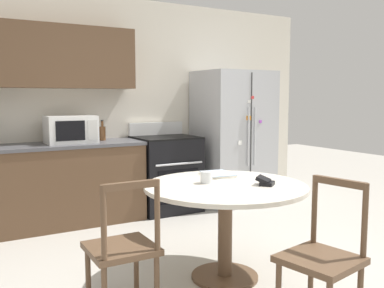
% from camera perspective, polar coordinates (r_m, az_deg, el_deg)
% --- Properties ---
extents(ground_plane, '(14.00, 14.00, 0.00)m').
position_cam_1_polar(ground_plane, '(3.45, 9.38, -17.86)').
color(ground_plane, '#B2ADA3').
extents(back_wall, '(5.20, 0.44, 2.60)m').
position_cam_1_polar(back_wall, '(5.30, -11.14, 6.61)').
color(back_wall, silver).
rests_on(back_wall, ground_plane).
extents(kitchen_counter, '(2.15, 0.64, 0.90)m').
position_cam_1_polar(kitchen_counter, '(4.89, -19.10, -5.30)').
color(kitchen_counter, brown).
rests_on(kitchen_counter, ground_plane).
extents(refrigerator, '(0.91, 0.79, 1.74)m').
position_cam_1_polar(refrigerator, '(5.69, 5.49, 0.87)').
color(refrigerator, '#B2B5BA').
rests_on(refrigerator, ground_plane).
extents(oven_range, '(0.74, 0.68, 1.08)m').
position_cam_1_polar(oven_range, '(5.31, -3.47, -3.86)').
color(oven_range, black).
rests_on(oven_range, ground_plane).
extents(microwave, '(0.53, 0.37, 0.30)m').
position_cam_1_polar(microwave, '(4.86, -15.87, 1.88)').
color(microwave, white).
rests_on(microwave, kitchen_counter).
extents(counter_bottle, '(0.07, 0.07, 0.24)m').
position_cam_1_polar(counter_bottle, '(5.09, -11.85, 1.49)').
color(counter_bottle, brown).
rests_on(counter_bottle, kitchen_counter).
extents(dining_table, '(1.24, 1.24, 0.74)m').
position_cam_1_polar(dining_table, '(3.31, 4.46, -7.70)').
color(dining_table, beige).
rests_on(dining_table, ground_plane).
extents(dining_chair_near, '(0.49, 0.49, 0.90)m').
position_cam_1_polar(dining_chair_near, '(2.80, 17.05, -14.31)').
color(dining_chair_near, brown).
rests_on(dining_chair_near, ground_plane).
extents(dining_chair_left, '(0.42, 0.42, 0.90)m').
position_cam_1_polar(dining_chair_left, '(2.86, -9.22, -13.66)').
color(dining_chair_left, brown).
rests_on(dining_chair_left, ground_plane).
extents(candle_glass, '(0.09, 0.09, 0.09)m').
position_cam_1_polar(candle_glass, '(3.31, 1.94, -4.58)').
color(candle_glass, silver).
rests_on(candle_glass, dining_table).
extents(wallet, '(0.17, 0.17, 0.07)m').
position_cam_1_polar(wallet, '(3.29, 9.75, -4.95)').
color(wallet, black).
rests_on(wallet, dining_table).
extents(mail_stack, '(0.30, 0.35, 0.02)m').
position_cam_1_polar(mail_stack, '(3.63, 3.49, -4.05)').
color(mail_stack, white).
rests_on(mail_stack, dining_table).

